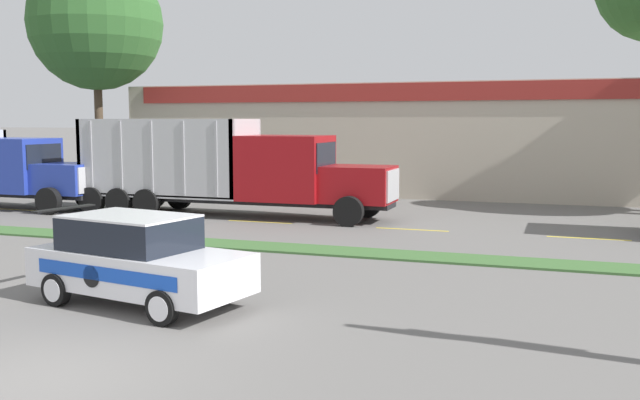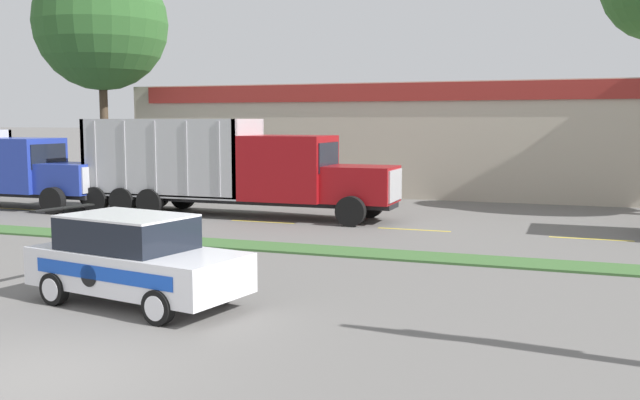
# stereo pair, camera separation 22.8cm
# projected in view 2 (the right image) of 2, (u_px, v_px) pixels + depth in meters

# --- Properties ---
(ground_plane) EXTENTS (600.00, 600.00, 0.00)m
(ground_plane) POSITION_uv_depth(u_px,v_px,m) (30.00, 378.00, 9.82)
(ground_plane) COLOR slate
(grass_verge) EXTENTS (120.00, 1.31, 0.06)m
(grass_verge) POSITION_uv_depth(u_px,v_px,m) (302.00, 249.00, 19.53)
(grass_verge) COLOR #3D6633
(grass_verge) RESTS_ON ground_plane
(centre_line_2) EXTENTS (2.40, 0.14, 0.01)m
(centre_line_2) POSITION_uv_depth(u_px,v_px,m) (17.00, 209.00, 28.63)
(centre_line_2) COLOR yellow
(centre_line_2) RESTS_ON ground_plane
(centre_line_3) EXTENTS (2.40, 0.14, 0.01)m
(centre_line_3) POSITION_uv_depth(u_px,v_px,m) (132.00, 215.00, 26.82)
(centre_line_3) COLOR yellow
(centre_line_3) RESTS_ON ground_plane
(centre_line_4) EXTENTS (2.40, 0.14, 0.01)m
(centre_line_4) POSITION_uv_depth(u_px,v_px,m) (262.00, 222.00, 25.00)
(centre_line_4) COLOR yellow
(centre_line_4) RESTS_ON ground_plane
(centre_line_5) EXTENTS (2.40, 0.14, 0.01)m
(centre_line_5) POSITION_uv_depth(u_px,v_px,m) (414.00, 230.00, 23.18)
(centre_line_5) COLOR yellow
(centre_line_5) RESTS_ON ground_plane
(centre_line_6) EXTENTS (2.40, 0.14, 0.01)m
(centre_line_6) POSITION_uv_depth(u_px,v_px,m) (591.00, 239.00, 21.36)
(centre_line_6) COLOR yellow
(centre_line_6) RESTS_ON ground_plane
(dump_truck_lead) EXTENTS (12.09, 2.68, 3.60)m
(dump_truck_lead) POSITION_uv_depth(u_px,v_px,m) (257.00, 174.00, 26.14)
(dump_truck_lead) COLOR black
(dump_truck_lead) RESTS_ON ground_plane
(rally_car) EXTENTS (4.60, 2.62, 1.76)m
(rally_car) POSITION_uv_depth(u_px,v_px,m) (135.00, 259.00, 13.74)
(rally_car) COLOR white
(rally_car) RESTS_ON ground_plane
(store_building_backdrop) EXTENTS (37.55, 12.10, 5.26)m
(store_building_backdrop) POSITION_uv_depth(u_px,v_px,m) (520.00, 139.00, 36.04)
(store_building_backdrop) COLOR #BCB29E
(store_building_backdrop) RESTS_ON ground_plane
(tree_behind_left) EXTENTS (6.47, 6.47, 13.10)m
(tree_behind_left) POSITION_uv_depth(u_px,v_px,m) (101.00, 10.00, 34.75)
(tree_behind_left) COLOR #473828
(tree_behind_left) RESTS_ON ground_plane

